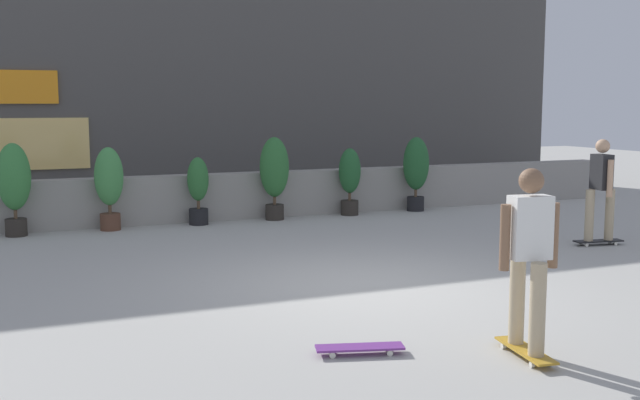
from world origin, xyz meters
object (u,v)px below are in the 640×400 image
at_px(potted_plant_1, 109,182).
at_px(skater_far_right, 601,187).
at_px(potted_plant_2, 198,188).
at_px(potted_plant_5, 416,168).
at_px(potted_plant_0, 14,182).
at_px(skater_mid_plaza, 529,254).
at_px(potted_plant_4, 350,177).
at_px(potted_plant_3, 274,171).
at_px(skateboard_near_camera, 360,348).

xyz_separation_m(potted_plant_1, skater_far_right, (6.99, -4.56, 0.08)).
height_order(potted_plant_2, potted_plant_5, potted_plant_5).
xyz_separation_m(potted_plant_1, potted_plant_5, (6.28, 0.00, 0.05)).
relative_size(potted_plant_0, skater_mid_plaza, 0.94).
bearing_deg(skater_mid_plaza, potted_plant_1, 106.01).
height_order(potted_plant_0, potted_plant_2, potted_plant_0).
height_order(potted_plant_0, potted_plant_5, potted_plant_0).
distance_m(potted_plant_4, skater_far_right, 5.09).
height_order(potted_plant_0, skater_mid_plaza, skater_mid_plaza).
bearing_deg(potted_plant_3, skater_mid_plaza, -94.56).
relative_size(potted_plant_0, potted_plant_5, 1.02).
height_order(potted_plant_3, skater_mid_plaza, skater_mid_plaza).
relative_size(potted_plant_1, skateboard_near_camera, 1.81).
distance_m(potted_plant_1, potted_plant_3, 3.12).
xyz_separation_m(potted_plant_0, potted_plant_3, (4.69, -0.00, 0.01)).
xyz_separation_m(potted_plant_0, potted_plant_2, (3.18, 0.00, -0.24)).
bearing_deg(potted_plant_5, potted_plant_0, 180.00).
xyz_separation_m(potted_plant_4, skater_mid_plaza, (-2.30, -8.51, 0.17)).
relative_size(potted_plant_3, skater_far_right, 0.95).
distance_m(potted_plant_3, potted_plant_5, 3.16).
bearing_deg(potted_plant_5, skater_mid_plaza, -114.27).
bearing_deg(potted_plant_0, potted_plant_5, 0.00).
relative_size(skater_far_right, skater_mid_plaza, 1.00).
height_order(skater_far_right, skateboard_near_camera, skater_far_right).
bearing_deg(skateboard_near_camera, potted_plant_4, 65.25).
bearing_deg(skater_far_right, potted_plant_5, 98.85).
distance_m(potted_plant_5, skateboard_near_camera, 9.44).
relative_size(potted_plant_3, potted_plant_5, 1.03).
bearing_deg(potted_plant_1, skater_far_right, -33.11).
distance_m(potted_plant_2, potted_plant_3, 1.53).
bearing_deg(potted_plant_3, potted_plant_0, 180.00).
relative_size(potted_plant_1, potted_plant_4, 1.09).
bearing_deg(potted_plant_2, potted_plant_3, -0.00).
relative_size(potted_plant_2, skateboard_near_camera, 1.53).
bearing_deg(skater_mid_plaza, potted_plant_0, 115.23).
bearing_deg(potted_plant_3, skater_far_right, -49.68).
height_order(skater_mid_plaza, skateboard_near_camera, skater_mid_plaza).
bearing_deg(potted_plant_3, potted_plant_4, 0.00).
relative_size(potted_plant_2, potted_plant_5, 0.81).
relative_size(potted_plant_0, skateboard_near_camera, 1.93).
height_order(potted_plant_0, potted_plant_4, potted_plant_0).
xyz_separation_m(skater_far_right, skateboard_near_camera, (-5.87, -3.30, -0.88)).
height_order(potted_plant_1, skater_far_right, skater_far_right).
relative_size(potted_plant_4, skateboard_near_camera, 1.65).
xyz_separation_m(potted_plant_3, skater_mid_plaza, (-0.68, -8.51, -0.01)).
xyz_separation_m(potted_plant_5, skater_far_right, (0.71, -4.56, 0.03)).
xyz_separation_m(potted_plant_3, potted_plant_5, (3.16, 0.00, -0.04)).
height_order(potted_plant_0, skater_far_right, skater_far_right).
bearing_deg(potted_plant_1, potted_plant_2, 0.00).
distance_m(skater_far_right, skateboard_near_camera, 6.79).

